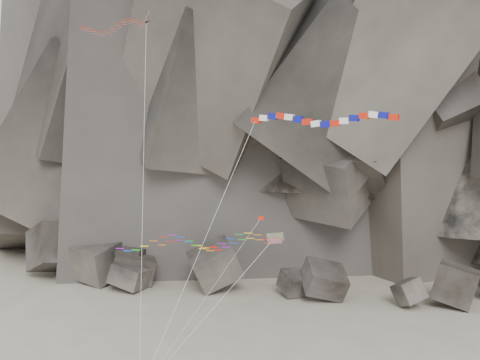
% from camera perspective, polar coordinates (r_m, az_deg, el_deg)
% --- Properties ---
extents(headland, '(110.00, 70.00, 84.00)m').
position_cam_1_polar(headland, '(121.24, 6.75, 13.58)').
color(headland, '#595149').
rests_on(headland, ground).
extents(boulder_field, '(74.20, 13.37, 9.78)m').
position_cam_1_polar(boulder_field, '(90.97, -6.95, -8.44)').
color(boulder_field, '#47423F').
rests_on(boulder_field, ground).
extents(delta_kite, '(10.67, 10.20, 32.67)m').
position_cam_1_polar(delta_kite, '(60.66, -12.30, 13.94)').
color(delta_kite, red).
rests_on(delta_kite, ground).
extents(banner_kite, '(20.14, 10.04, 23.02)m').
position_cam_1_polar(banner_kite, '(52.41, 7.62, 5.69)').
color(banner_kite, red).
rests_on(banner_kite, ground).
extents(parafoil_kite, '(15.27, 5.76, 12.85)m').
position_cam_1_polar(parafoil_kite, '(52.51, -4.79, -5.85)').
color(parafoil_kite, '#BBCC0B').
rests_on(parafoil_kite, ground).
extents(pennant_kite, '(8.43, 9.05, 13.66)m').
position_cam_1_polar(pennant_kite, '(53.73, -0.07, -6.53)').
color(pennant_kite, red).
rests_on(pennant_kite, ground).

